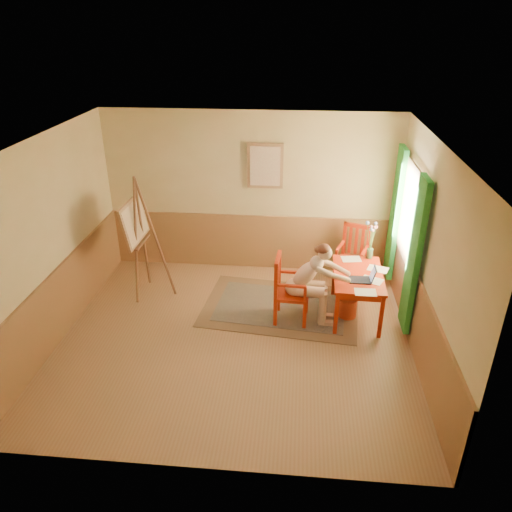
# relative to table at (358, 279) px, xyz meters

# --- Properties ---
(room) EXTENTS (5.04, 4.54, 2.84)m
(room) POSITION_rel_table_xyz_m (-1.75, -0.77, 0.77)
(room) COLOR #A77B53
(room) RESTS_ON ground
(wainscot) EXTENTS (5.00, 4.50, 1.00)m
(wainscot) POSITION_rel_table_xyz_m (-1.75, 0.03, -0.13)
(wainscot) COLOR #A27044
(wainscot) RESTS_ON room
(window) EXTENTS (0.12, 2.01, 2.20)m
(window) POSITION_rel_table_xyz_m (0.67, 0.33, 0.71)
(window) COLOR white
(window) RESTS_ON room
(wall_portrait) EXTENTS (0.60, 0.05, 0.76)m
(wall_portrait) POSITION_rel_table_xyz_m (-1.50, 1.44, 1.27)
(wall_portrait) COLOR #A07751
(wall_portrait) RESTS_ON room
(rug) EXTENTS (2.55, 1.84, 0.02)m
(rug) POSITION_rel_table_xyz_m (-1.14, 0.11, -0.62)
(rug) COLOR #8C7251
(rug) RESTS_ON room
(table) EXTENTS (0.75, 1.22, 0.72)m
(table) POSITION_rel_table_xyz_m (0.00, 0.00, 0.00)
(table) COLOR #B6280A
(table) RESTS_ON room
(chair_left) EXTENTS (0.51, 0.49, 1.05)m
(chair_left) POSITION_rel_table_xyz_m (-1.02, -0.22, -0.11)
(chair_left) COLOR #B6280A
(chair_left) RESTS_ON room
(chair_back) EXTENTS (0.60, 0.62, 1.05)m
(chair_back) POSITION_rel_table_xyz_m (0.01, 0.95, -0.10)
(chair_back) COLOR #B6280A
(chair_back) RESTS_ON room
(figure) EXTENTS (0.96, 0.43, 1.28)m
(figure) POSITION_rel_table_xyz_m (-0.70, -0.22, 0.08)
(figure) COLOR beige
(figure) RESTS_ON room
(laptop) EXTENTS (0.37, 0.22, 0.22)m
(laptop) POSITION_rel_table_xyz_m (0.06, -0.21, 0.13)
(laptop) COLOR #1E2338
(laptop) RESTS_ON table
(papers) EXTENTS (0.71, 1.24, 0.00)m
(papers) POSITION_rel_table_xyz_m (0.12, -0.02, 0.09)
(papers) COLOR white
(papers) RESTS_ON table
(vase) EXTENTS (0.20, 0.30, 0.59)m
(vase) POSITION_rel_table_xyz_m (0.22, 0.56, 0.36)
(vase) COLOR #3F724C
(vase) RESTS_ON table
(wastebasket) EXTENTS (0.33, 0.33, 0.31)m
(wastebasket) POSITION_rel_table_xyz_m (-0.12, -0.05, -0.48)
(wastebasket) COLOR #C74829
(wastebasket) RESTS_ON room
(easel) EXTENTS (0.67, 0.89, 2.01)m
(easel) POSITION_rel_table_xyz_m (-3.42, 0.37, 0.56)
(easel) COLOR brown
(easel) RESTS_ON room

